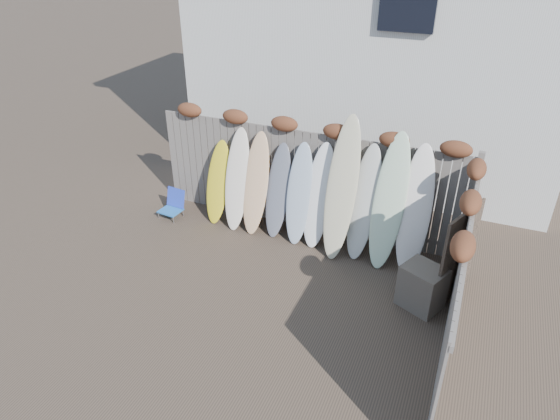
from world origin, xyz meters
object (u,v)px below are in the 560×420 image
at_px(lattice_panel, 458,256).
at_px(surfboard_0, 218,182).
at_px(beach_chair, 173,204).
at_px(wooden_crate, 422,287).

xyz_separation_m(lattice_panel, surfboard_0, (-4.63, 0.77, 0.01)).
height_order(beach_chair, surfboard_0, surfboard_0).
relative_size(wooden_crate, surfboard_0, 0.42).
height_order(wooden_crate, lattice_panel, lattice_panel).
relative_size(beach_chair, wooden_crate, 0.78).
distance_m(wooden_crate, lattice_panel, 0.73).
xyz_separation_m(wooden_crate, lattice_panel, (0.42, 0.38, 0.45)).
bearing_deg(wooden_crate, lattice_panel, 42.04).
distance_m(beach_chair, wooden_crate, 5.22).
relative_size(lattice_panel, surfboard_0, 0.96).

